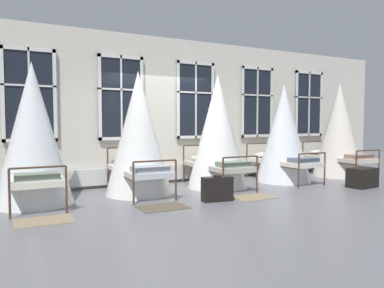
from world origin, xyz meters
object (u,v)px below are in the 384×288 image
(cot_third, at_px, (139,135))
(cot_fifth, at_px, (283,134))
(cot_fourth, at_px, (217,133))
(cot_sixth, at_px, (339,131))
(cot_second, at_px, (33,135))
(suitcase_dark, at_px, (217,189))
(travel_trunk, at_px, (362,178))

(cot_third, distance_m, cot_fifth, 3.63)
(cot_fourth, height_order, cot_sixth, cot_sixth)
(cot_second, xyz_separation_m, cot_fifth, (5.56, -0.02, -0.06))
(cot_second, distance_m, cot_third, 1.92)
(suitcase_dark, relative_size, travel_trunk, 0.91)
(cot_fifth, xyz_separation_m, suitcase_dark, (-2.61, -1.23, -0.92))
(cot_second, distance_m, travel_trunk, 6.75)
(cot_second, xyz_separation_m, cot_third, (1.92, 0.06, -0.02))
(cot_second, xyz_separation_m, travel_trunk, (6.51, -1.49, -0.98))
(cot_third, relative_size, cot_fourth, 0.99)
(cot_sixth, distance_m, suitcase_dark, 4.78)
(cot_fifth, bearing_deg, cot_sixth, -91.36)
(cot_fourth, height_order, travel_trunk, cot_fourth)
(cot_sixth, xyz_separation_m, suitcase_dark, (-4.51, -1.24, -0.98))
(cot_third, distance_m, cot_fourth, 1.79)
(cot_sixth, relative_size, suitcase_dark, 4.26)
(suitcase_dark, bearing_deg, cot_fourth, 65.75)
(cot_fourth, bearing_deg, cot_sixth, -89.02)
(travel_trunk, bearing_deg, cot_third, 161.34)
(cot_third, relative_size, travel_trunk, 3.79)
(cot_fourth, distance_m, travel_trunk, 3.32)
(cot_fourth, xyz_separation_m, suitcase_dark, (-0.77, -1.26, -0.97))
(cot_sixth, bearing_deg, cot_third, 90.86)
(cot_fifth, distance_m, cot_sixth, 1.90)
(cot_fourth, distance_m, suitcase_dark, 1.76)
(cot_second, height_order, cot_fifth, cot_second)
(suitcase_dark, bearing_deg, cot_second, 164.24)
(cot_third, xyz_separation_m, cot_fifth, (3.63, -0.08, -0.04))
(cot_fifth, distance_m, suitcase_dark, 3.02)
(suitcase_dark, height_order, travel_trunk, suitcase_dark)
(cot_second, xyz_separation_m, cot_sixth, (7.46, -0.01, 0.00))
(cot_fourth, bearing_deg, suitcase_dark, 149.91)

